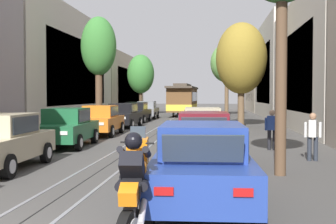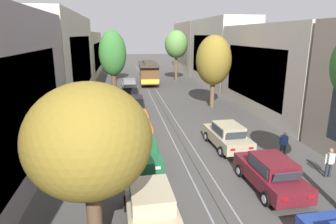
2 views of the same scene
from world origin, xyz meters
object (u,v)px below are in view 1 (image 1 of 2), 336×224
Objects in this scene: parked_car_black_sixth_left at (136,112)px; motorcycle_with_rider at (134,182)px; parked_car_maroon_second_right at (204,137)px; street_tree_kerb_left_mid at (141,74)px; parked_car_beige_second_left at (0,141)px; pedestrian_on_left_pavement at (313,134)px; parked_car_green_mid_left at (66,127)px; street_tree_kerb_right_second at (241,59)px; parked_car_black_fifth_left at (123,115)px; parked_car_orange_fourth_left at (100,120)px; parked_car_blue_near_right at (202,165)px; cable_car_trolley at (183,100)px; pedestrian_on_right_pavement at (272,128)px; parked_car_grey_far_left at (147,110)px; parked_car_beige_mid_right at (202,125)px; street_tree_kerb_left_second at (99,48)px; street_tree_kerb_right_mid at (227,63)px.

motorcycle_with_rider is at bearing -79.83° from parked_car_black_sixth_left.
street_tree_kerb_left_mid reaches higher than parked_car_maroon_second_right.
pedestrian_on_left_pavement is (9.22, 2.63, 0.07)m from parked_car_beige_second_left.
street_tree_kerb_right_second is at bearing 57.39° from parked_car_green_mid_left.
street_tree_kerb_left_mid is (-2.19, 20.05, 3.68)m from parked_car_black_fifth_left.
parked_car_orange_fourth_left and parked_car_black_sixth_left have the same top height.
street_tree_kerb_right_second is (2.04, 21.47, 3.77)m from parked_car_blue_near_right.
parked_car_blue_near_right is 2.30× the size of motorcycle_with_rider.
street_tree_kerb_right_second reaches higher than parked_car_green_mid_left.
parked_car_orange_fourth_left and parked_car_blue_near_right have the same top height.
parked_car_black_fifth_left is at bearing -99.56° from cable_car_trolley.
parked_car_black_sixth_left reaches higher than pedestrian_on_right_pavement.
pedestrian_on_left_pavement is at bearing -69.53° from parked_car_grey_far_left.
parked_car_beige_mid_right is 0.60× the size of street_tree_kerb_left_second.
parked_car_orange_fourth_left is at bearing 146.22° from pedestrian_on_right_pavement.
parked_car_orange_fourth_left is 25.91m from street_tree_kerb_left_mid.
parked_car_orange_fourth_left is at bearing -106.82° from street_tree_kerb_right_mid.
street_tree_kerb_left_second is (-7.17, 9.61, 4.47)m from parked_car_beige_mid_right.
parked_car_orange_fourth_left and parked_car_black_fifth_left have the same top height.
street_tree_kerb_left_mid is 9.62m from street_tree_kerb_right_mid.
parked_car_black_sixth_left is (-0.06, 16.48, 0.00)m from parked_car_green_mid_left.
street_tree_kerb_right_second is at bearing -50.15° from parked_car_grey_far_left.
street_tree_kerb_right_second is (2.32, 10.68, 3.77)m from parked_car_beige_mid_right.
parked_car_green_mid_left and parked_car_maroon_second_right have the same top height.
street_tree_kerb_right_mid is (7.40, 29.50, 4.72)m from parked_car_green_mid_left.
parked_car_orange_fourth_left is 1.00× the size of parked_car_blue_near_right.
parked_car_beige_mid_right is at bearing 144.89° from pedestrian_on_right_pavement.
cable_car_trolley reaches higher than parked_car_black_sixth_left.
parked_car_maroon_second_right is 30.90m from cable_car_trolley.
pedestrian_on_right_pavement is (2.54, 3.31, 0.07)m from parked_car_maroon_second_right.
parked_car_maroon_second_right is (5.76, -25.36, 0.00)m from parked_car_grey_far_left.
parked_car_orange_fourth_left is at bearing 111.86° from parked_car_blue_near_right.
motorcycle_with_rider is at bearing -86.99° from cable_car_trolley.
parked_car_orange_fourth_left is at bearing 122.80° from parked_car_maroon_second_right.
parked_car_beige_second_left and parked_car_black_fifth_left have the same top height.
parked_car_black_sixth_left is at bearing -82.00° from street_tree_kerb_left_mid.
parked_car_maroon_second_right is (5.62, -14.33, 0.00)m from parked_car_black_fifth_left.
street_tree_kerb_right_mid is at bearing 60.17° from parked_car_black_sixth_left.
parked_car_green_mid_left is at bearing -89.79° from parked_car_black_sixth_left.
parked_car_black_fifth_left is at bearing -89.30° from parked_car_grey_far_left.
parked_car_beige_second_left is 10.82m from parked_car_orange_fourth_left.
parked_car_blue_near_right is at bearing -118.75° from pedestrian_on_left_pavement.
parked_car_grey_far_left is 11.72m from street_tree_kerb_right_mid.
parked_car_blue_near_right is at bearing -68.14° from parked_car_orange_fourth_left.
street_tree_kerb_left_second is 1.11× the size of street_tree_kerb_left_mid.
pedestrian_on_left_pavement is (4.32, 8.20, 0.02)m from motorcycle_with_rider.
motorcycle_with_rider is at bearing -48.62° from parked_car_beige_second_left.
parked_car_orange_fourth_left is 1.00× the size of parked_car_black_fifth_left.
pedestrian_on_left_pavement is at bearing -52.68° from street_tree_kerb_left_second.
parked_car_blue_near_right is 0.66× the size of street_tree_kerb_left_mid.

